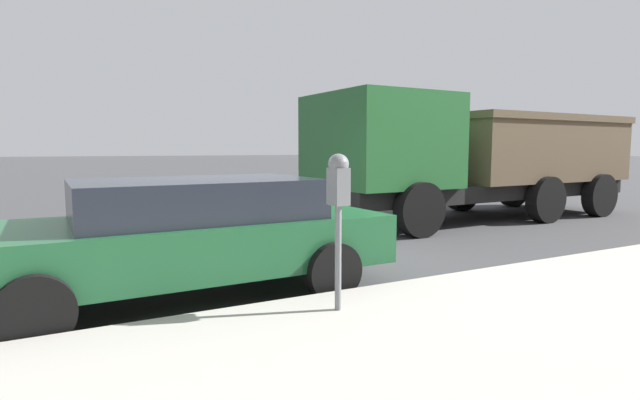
% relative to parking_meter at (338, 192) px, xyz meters
% --- Properties ---
extents(ground_plane, '(220.00, 220.00, 0.00)m').
position_rel_parking_meter_xyz_m(ground_plane, '(2.74, 0.20, -1.27)').
color(ground_plane, '#424244').
extents(parking_meter, '(0.21, 0.19, 1.45)m').
position_rel_parking_meter_xyz_m(parking_meter, '(0.00, 0.00, 0.00)').
color(parking_meter, gray).
rests_on(parking_meter, sidewalk).
extents(car_green, '(2.09, 4.62, 1.32)m').
position_rel_parking_meter_xyz_m(car_green, '(1.63, 1.02, -0.55)').
color(car_green, '#1E5B33').
rests_on(car_green, ground_plane).
extents(dump_truck, '(3.08, 8.33, 2.74)m').
position_rel_parking_meter_xyz_m(dump_truck, '(4.75, -6.50, 0.23)').
color(dump_truck, black).
rests_on(dump_truck, ground_plane).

